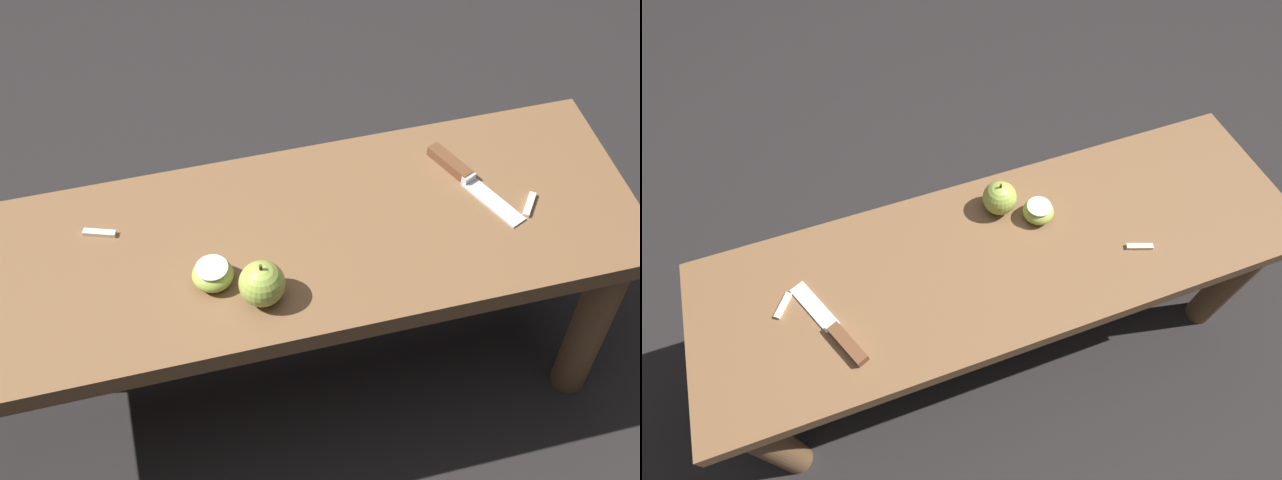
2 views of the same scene
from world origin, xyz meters
TOP-DOWN VIEW (x-y plane):
  - ground_plane at (0.00, 0.00)m, footprint 8.00×8.00m
  - wooden_bench at (0.00, 0.00)m, footprint 1.33×0.41m
  - knife at (-0.38, -0.06)m, footprint 0.12×0.22m
  - apple_whole at (0.03, 0.11)m, footprint 0.08×0.08m
  - apple_cut at (0.10, 0.06)m, footprint 0.07×0.07m
  - apple_slice_near_knife at (0.28, -0.09)m, footprint 0.06×0.03m
  - apple_slice_center at (-0.47, 0.04)m, footprint 0.04×0.05m

SIDE VIEW (x-z plane):
  - ground_plane at x=0.00m, z-range 0.00..0.00m
  - wooden_bench at x=0.00m, z-range 0.15..0.62m
  - apple_slice_near_knife at x=0.28m, z-range 0.47..0.48m
  - apple_slice_center at x=-0.47m, z-range 0.47..0.48m
  - knife at x=-0.38m, z-range 0.47..0.49m
  - apple_cut at x=0.10m, z-range 0.47..0.52m
  - apple_whole at x=0.03m, z-range 0.47..0.56m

